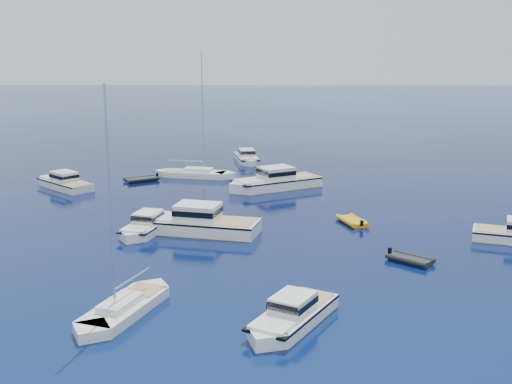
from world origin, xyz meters
TOP-DOWN VIEW (x-y plane):
  - ground at (0.00, 0.00)m, footprint 400.00×400.00m
  - motor_cruiser_near at (0.05, 0.36)m, footprint 6.31×8.66m
  - motor_cruiser_left at (-11.32, 18.98)m, footprint 4.52×8.54m
  - motor_cruiser_centre at (-7.31, 18.97)m, footprint 12.25×6.16m
  - motor_cruiser_far_l at (-23.32, 35.67)m, footprint 8.31×8.05m
  - motor_cruiser_distant at (-0.57, 35.77)m, footprint 11.58×8.67m
  - motor_cruiser_horizon at (-4.01, 51.76)m, footprint 4.05×8.45m
  - sailboat_fore at (-9.69, 1.82)m, footprint 5.49×9.77m
  - sailboat_centre at (-9.74, 41.82)m, footprint 10.42×4.45m
  - tender_yellow at (6.10, 21.80)m, footprint 3.04×4.09m
  - tender_grey_near at (8.99, 11.41)m, footprint 3.80×3.66m
  - tender_grey_far at (-15.57, 39.26)m, footprint 4.43×3.92m

SIDE VIEW (x-z plane):
  - ground at x=0.00m, z-range 0.00..0.00m
  - motor_cruiser_near at x=0.05m, z-range -1.11..1.11m
  - motor_cruiser_left at x=-11.32m, z-range -1.07..1.07m
  - motor_cruiser_centre at x=-7.31m, z-range -1.54..1.54m
  - motor_cruiser_far_l at x=-23.32m, z-range -1.16..1.16m
  - motor_cruiser_distant at x=-0.57m, z-range -1.49..1.49m
  - motor_cruiser_horizon at x=-4.01m, z-range -1.07..1.07m
  - sailboat_fore at x=-9.69m, z-range -6.97..6.97m
  - sailboat_centre at x=-9.74m, z-range -7.43..7.43m
  - tender_yellow at x=6.10m, z-range -0.47..0.47m
  - tender_grey_near at x=8.99m, z-range -0.47..0.47m
  - tender_grey_far at x=-15.57m, z-range -0.47..0.47m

